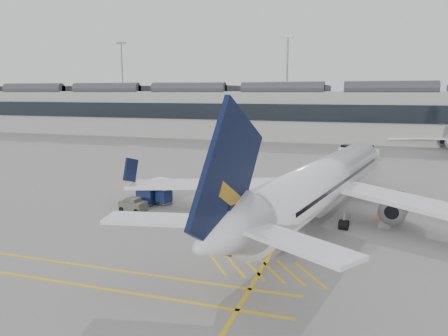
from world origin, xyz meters
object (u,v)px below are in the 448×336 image
(belt_loader, at_px, (246,206))
(ramp_agent_a, at_px, (263,197))
(baggage_cart_a, at_px, (253,205))
(ramp_agent_b, at_px, (204,199))
(airliner_main, at_px, (321,184))
(pushback_tug, at_px, (133,206))

(belt_loader, height_order, ramp_agent_a, belt_loader)
(baggage_cart_a, xyz_separation_m, ramp_agent_a, (-0.05, 4.25, -0.21))
(baggage_cart_a, relative_size, ramp_agent_b, 1.11)
(ramp_agent_a, bearing_deg, ramp_agent_b, 152.97)
(airliner_main, relative_size, belt_loader, 7.52)
(baggage_cart_a, height_order, pushback_tug, baggage_cart_a)
(ramp_agent_a, relative_size, ramp_agent_b, 0.79)
(airliner_main, height_order, pushback_tug, airliner_main)
(airliner_main, height_order, ramp_agent_a, airliner_main)
(pushback_tug, bearing_deg, baggage_cart_a, 18.31)
(airliner_main, xyz_separation_m, ramp_agent_a, (-5.78, 3.42, -2.39))
(airliner_main, relative_size, ramp_agent_b, 20.14)
(airliner_main, distance_m, ramp_agent_b, 10.87)
(baggage_cart_a, xyz_separation_m, pushback_tug, (-10.91, -1.97, -0.42))
(ramp_agent_b, bearing_deg, baggage_cart_a, 152.31)
(belt_loader, relative_size, ramp_agent_b, 2.68)
(baggage_cart_a, relative_size, pushback_tug, 0.89)
(airliner_main, xyz_separation_m, ramp_agent_b, (-10.65, -0.19, -2.18))
(airliner_main, distance_m, pushback_tug, 17.06)
(baggage_cart_a, distance_m, pushback_tug, 11.09)
(belt_loader, height_order, ramp_agent_b, belt_loader)
(belt_loader, bearing_deg, ramp_agent_a, 90.00)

